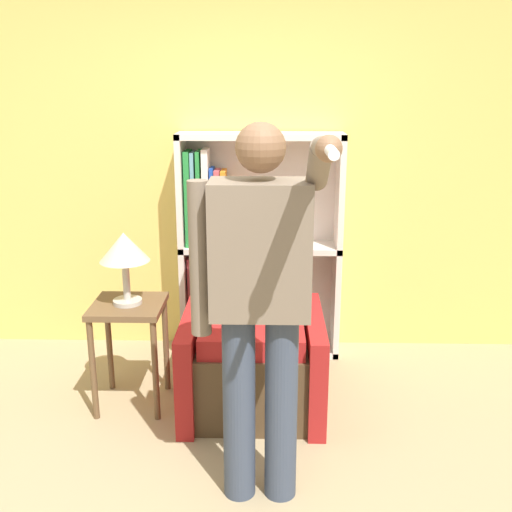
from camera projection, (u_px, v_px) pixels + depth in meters
wall_back at (230, 156)px, 4.18m from camera, size 8.00×0.06×2.80m
bookcase at (240, 252)px, 4.21m from camera, size 1.12×0.28×1.57m
armchair at (253, 345)px, 3.61m from camera, size 0.82×0.80×1.17m
person_standing at (260, 297)px, 2.59m from camera, size 0.58×0.78×1.75m
side_table at (129, 324)px, 3.54m from camera, size 0.42×0.42×0.65m
table_lamp at (124, 250)px, 3.41m from camera, size 0.29×0.29×0.43m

